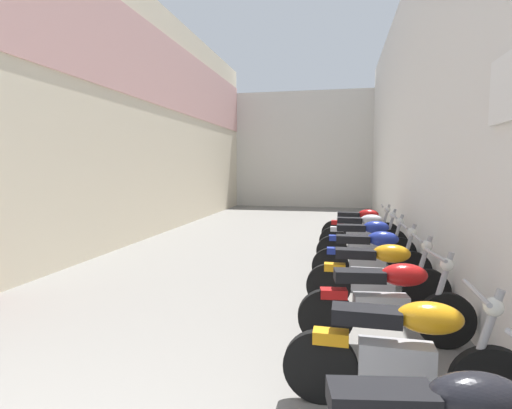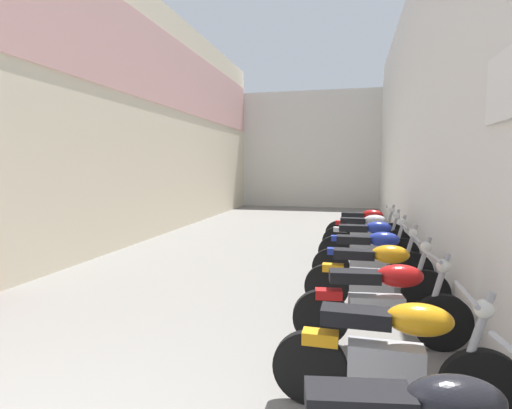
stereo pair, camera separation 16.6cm
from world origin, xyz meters
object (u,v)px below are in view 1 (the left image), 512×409
(motorcycle_seventh, at_px, (363,233))
(motorcycle_eighth, at_px, (361,226))
(motorcycle_second, at_px, (404,351))
(motorcycle_fourth, at_px, (377,274))
(motorcycle_third, at_px, (387,300))
(motorcycle_sixth, at_px, (366,242))
(motorcycle_fifth, at_px, (371,256))

(motorcycle_seventh, bearing_deg, motorcycle_eighth, 90.00)
(motorcycle_second, distance_m, motorcycle_fourth, 2.26)
(motorcycle_third, bearing_deg, motorcycle_second, -90.00)
(motorcycle_third, bearing_deg, motorcycle_seventh, 90.00)
(motorcycle_third, xyz_separation_m, motorcycle_sixth, (0.00, 3.36, 0.00))
(motorcycle_fourth, relative_size, motorcycle_fifth, 1.00)
(motorcycle_sixth, distance_m, motorcycle_seventh, 1.05)
(motorcycle_sixth, xyz_separation_m, motorcycle_eighth, (0.00, 2.10, 0.00))
(motorcycle_second, height_order, motorcycle_fifth, same)
(motorcycle_third, bearing_deg, motorcycle_sixth, 90.00)
(motorcycle_third, relative_size, motorcycle_seventh, 1.00)
(motorcycle_second, relative_size, motorcycle_eighth, 1.00)
(motorcycle_fifth, bearing_deg, motorcycle_second, -90.00)
(motorcycle_fourth, bearing_deg, motorcycle_eighth, 90.00)
(motorcycle_third, relative_size, motorcycle_eighth, 1.00)
(motorcycle_seventh, bearing_deg, motorcycle_fourth, -90.00)
(motorcycle_second, distance_m, motorcycle_sixth, 4.55)
(motorcycle_second, height_order, motorcycle_third, same)
(motorcycle_seventh, bearing_deg, motorcycle_second, -90.00)
(motorcycle_second, distance_m, motorcycle_eighth, 6.65)
(motorcycle_seventh, distance_m, motorcycle_eighth, 1.04)
(motorcycle_fourth, xyz_separation_m, motorcycle_sixth, (-0.00, 2.29, 0.00))
(motorcycle_fifth, distance_m, motorcycle_seventh, 2.27)
(motorcycle_second, relative_size, motorcycle_fourth, 1.00)
(motorcycle_fifth, relative_size, motorcycle_seventh, 1.00)
(motorcycle_third, relative_size, motorcycle_fifth, 1.00)
(motorcycle_second, relative_size, motorcycle_third, 1.00)
(motorcycle_eighth, bearing_deg, motorcycle_third, -90.00)
(motorcycle_sixth, distance_m, motorcycle_eighth, 2.10)
(motorcycle_fourth, relative_size, motorcycle_sixth, 1.00)
(motorcycle_second, height_order, motorcycle_seventh, same)
(motorcycle_fifth, relative_size, motorcycle_eighth, 1.00)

